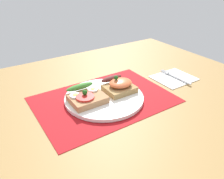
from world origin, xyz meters
TOP-DOWN VIEW (x-y plane):
  - ground_plane at (0.00, 0.00)cm, footprint 120.00×90.00cm
  - placemat at (0.00, 0.00)cm, footprint 42.54×30.01cm
  - plate at (0.00, 0.00)cm, footprint 25.12×25.12cm
  - sandwich_egg_tomato at (-6.00, 0.92)cm, footprint 10.49×10.22cm
  - sandwich_salmon at (6.06, 0.73)cm, footprint 9.47×9.64cm
  - napkin at (30.53, -1.04)cm, footprint 14.72×12.68cm
  - fork at (30.84, -0.95)cm, footprint 1.62×14.83cm

SIDE VIEW (x-z plane):
  - ground_plane at x=0.00cm, z-range -3.20..0.00cm
  - placemat at x=0.00cm, z-range 0.00..0.30cm
  - napkin at x=30.53cm, z-range 0.00..0.60cm
  - fork at x=30.84cm, z-range 0.60..0.92cm
  - plate at x=0.00cm, z-range 0.30..1.38cm
  - sandwich_egg_tomato at x=-6.00cm, z-range 0.75..4.95cm
  - sandwich_salmon at x=6.06cm, z-range 0.60..6.09cm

